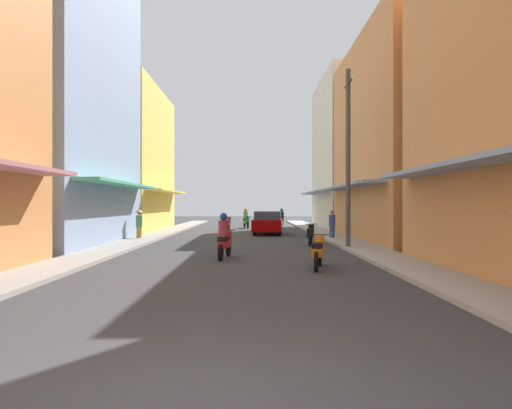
% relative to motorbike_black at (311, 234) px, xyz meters
% --- Properties ---
extents(ground_plane, '(93.05, 93.05, 0.00)m').
position_rel_motorbike_black_xyz_m(ground_plane, '(-3.23, 1.38, -0.50)').
color(ground_plane, '#38383A').
extents(sidewalk_left, '(1.66, 50.29, 0.12)m').
position_rel_motorbike_black_xyz_m(sidewalk_left, '(-8.35, 1.38, -0.44)').
color(sidewalk_left, '#9E9991').
rests_on(sidewalk_left, ground).
extents(sidewalk_right, '(1.66, 50.29, 0.12)m').
position_rel_motorbike_black_xyz_m(sidewalk_right, '(1.89, 1.38, -0.44)').
color(sidewalk_right, '#ADA89E').
rests_on(sidewalk_right, ground).
extents(building_left_mid, '(7.05, 9.87, 16.37)m').
position_rel_motorbike_black_xyz_m(building_left_mid, '(-12.17, 0.24, 7.67)').
color(building_left_mid, '#8CA5CC').
rests_on(building_left_mid, ground).
extents(building_left_far, '(7.05, 10.30, 10.03)m').
position_rel_motorbike_black_xyz_m(building_left_far, '(-12.17, 10.64, 4.51)').
color(building_left_far, '#EFD159').
rests_on(building_left_far, ground).
extents(building_right_mid, '(7.05, 11.62, 10.47)m').
position_rel_motorbike_black_xyz_m(building_right_mid, '(5.71, 2.57, 4.73)').
color(building_right_mid, '#D88C4C').
rests_on(building_right_mid, ground).
extents(building_right_far, '(7.05, 9.62, 11.70)m').
position_rel_motorbike_black_xyz_m(building_right_far, '(5.71, 13.67, 5.34)').
color(building_right_far, silver).
rests_on(building_right_far, ground).
extents(motorbike_black, '(0.61, 1.79, 0.96)m').
position_rel_motorbike_black_xyz_m(motorbike_black, '(0.00, 0.00, 0.00)').
color(motorbike_black, black).
rests_on(motorbike_black, ground).
extents(motorbike_red, '(0.57, 1.80, 1.58)m').
position_rel_motorbike_black_xyz_m(motorbike_red, '(-3.64, -4.81, 0.20)').
color(motorbike_red, black).
rests_on(motorbike_red, ground).
extents(motorbike_green, '(0.64, 1.78, 1.58)m').
position_rel_motorbike_black_xyz_m(motorbike_green, '(-3.17, 13.71, 0.20)').
color(motorbike_green, black).
rests_on(motorbike_green, ground).
extents(motorbike_maroon, '(0.55, 1.80, 0.96)m').
position_rel_motorbike_black_xyz_m(motorbike_maroon, '(-4.46, 11.28, 0.00)').
color(motorbike_maroon, black).
rests_on(motorbike_maroon, ground).
extents(motorbike_orange, '(0.66, 1.78, 0.96)m').
position_rel_motorbike_black_xyz_m(motorbike_orange, '(-0.76, -7.02, 0.00)').
color(motorbike_orange, black).
rests_on(motorbike_orange, ground).
extents(motorbike_silver, '(0.55, 1.81, 1.58)m').
position_rel_motorbike_black_xyz_m(motorbike_silver, '(-0.46, 12.30, 0.20)').
color(motorbike_silver, black).
rests_on(motorbike_silver, ground).
extents(parked_car, '(2.11, 4.24, 1.45)m').
position_rel_motorbike_black_xyz_m(parked_car, '(-1.69, 7.09, 0.24)').
color(parked_car, '#8C0000').
rests_on(parked_car, ground).
extents(pedestrian_far, '(0.34, 0.34, 1.57)m').
position_rel_motorbike_black_xyz_m(pedestrian_far, '(1.57, 3.02, 0.28)').
color(pedestrian_far, '#334C8C').
rests_on(pedestrian_far, ground).
extents(pedestrian_midway, '(0.44, 0.44, 1.61)m').
position_rel_motorbike_black_xyz_m(pedestrian_midway, '(-8.62, 2.81, 0.41)').
color(pedestrian_midway, '#BF8C3F').
rests_on(pedestrian_midway, ground).
extents(utility_pole, '(0.20, 1.20, 7.50)m').
position_rel_motorbike_black_xyz_m(utility_pole, '(1.31, -1.81, 3.32)').
color(utility_pole, '#4C4C4F').
rests_on(utility_pole, ground).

